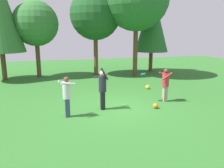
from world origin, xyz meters
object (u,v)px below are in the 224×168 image
Objects in this scene: frisbee at (143,74)px; person_catcher at (165,82)px; ball_orange at (156,106)px; tree_center at (95,15)px; person_bystander at (67,93)px; ball_yellow at (148,87)px; tree_far_right at (152,22)px; person_thrower at (103,87)px; tree_left at (36,24)px.

person_catcher is at bearing -9.15° from frisbee.
tree_center is at bearing 95.73° from ball_orange.
person_bystander is 6.27m from ball_yellow.
tree_far_right is at bearing 5.71° from tree_center.
frisbee is at bearing 100.99° from ball_orange.
ball_yellow is 7.57m from tree_center.
person_thrower is 1.16× the size of person_bystander.
person_thrower is 1.17× the size of person_catcher.
tree_left reaches higher than person_bystander.
person_catcher is 9.22m from tree_center.
tree_far_right is (9.63, 0.14, 0.27)m from tree_left.
tree_far_right is at bearing 0.83° from tree_left.
tree_far_right reaches higher than ball_yellow.
tree_center is at bearing -174.29° from tree_far_right.
person_catcher is 6.58× the size of ball_yellow.
frisbee is at bearing -0.00° from person_catcher.
tree_center reaches higher than frisbee.
frisbee is 0.05× the size of tree_left.
ball_orange is 11.58m from tree_left.
person_thrower reaches higher than person_bystander.
person_bystander is 4.08m from ball_orange.
ball_orange is 0.03× the size of tree_center.
person_thrower reaches higher than person_catcher.
tree_left is 9.64m from tree_far_right.
person_bystander is at bearing -108.76° from tree_center.
frisbee is 0.04× the size of tree_far_right.
frisbee reaches higher than ball_yellow.
ball_yellow is 0.04× the size of tree_center.
person_bystander reaches higher than person_catcher.
person_bystander is 0.29× the size of tree_left.
ball_orange is at bearing -15.49° from person_bystander.
ball_orange is 0.92× the size of ball_yellow.
person_thrower is at bearing -126.08° from tree_far_right.
frisbee is 1.19× the size of ball_yellow.
tree_center is 1.17× the size of tree_left.
tree_center is at bearing 66.74° from person_thrower.
person_bystander is at bearing 19.00° from person_catcher.
tree_left is (-5.21, 8.39, 2.64)m from frisbee.
person_catcher is at bearing -95.35° from ball_yellow.
ball_orange is at bearing -108.69° from ball_yellow.
person_bystander is 10.02m from tree_left.
tree_center is at bearing -4.74° from tree_left.
tree_center is at bearing 55.92° from person_bystander.
person_catcher is 0.99× the size of person_bystander.
ball_yellow is at bearing -69.58° from tree_center.
ball_orange is at bearing 52.08° from person_catcher.
person_catcher is 1.54m from ball_orange.
person_catcher is at bearing 42.94° from ball_orange.
person_bystander is 13.04m from tree_far_right.
tree_left reaches higher than ball_orange.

